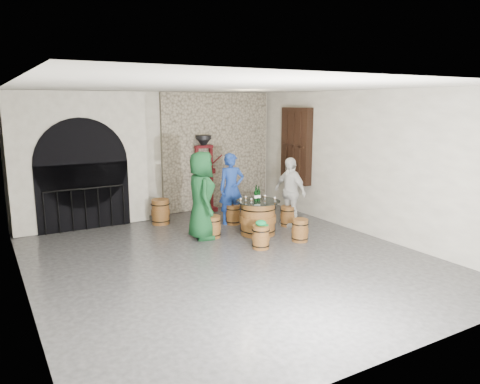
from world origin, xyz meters
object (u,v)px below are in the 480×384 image
person_blue (232,189)px  wine_bottle_left (256,195)px  side_barrel (160,212)px  barrel_stool_right (288,216)px  barrel_stool_near_right (300,230)px  person_green (202,196)px  person_white (290,192)px  barrel_stool_left (213,227)px  barrel_table (258,218)px  wine_bottle_center (259,195)px  corking_press (204,168)px  barrel_stool_far (233,215)px  wine_bottle_right (256,193)px  barrel_stool_near_left (261,237)px

person_blue → wine_bottle_left: size_ratio=5.35×
side_barrel → wine_bottle_left: bearing=-51.8°
barrel_stool_right → barrel_stool_near_right: (-0.51, -1.14, 0.00)m
person_green → person_white: size_ratio=1.15×
barrel_stool_left → barrel_table: bearing=-16.3°
barrel_stool_right → barrel_stool_left: bearing=178.4°
barrel_stool_right → wine_bottle_left: size_ratio=1.50×
wine_bottle_left → barrel_stool_right: bearing=12.1°
person_green → person_blue: bearing=-43.2°
barrel_stool_near_right → person_white: bearing=64.0°
person_green → wine_bottle_center: size_ratio=5.88×
person_blue → side_barrel: bearing=162.6°
person_blue → corking_press: (-0.01, 1.50, 0.34)m
barrel_stool_near_right → barrel_stool_far: bearing=105.8°
person_green → corking_press: corking_press is taller
barrel_stool_left → person_blue: (0.93, 0.81, 0.63)m
person_white → corking_press: corking_press is taller
barrel_stool_near_right → barrel_stool_left: bearing=141.2°
barrel_stool_left → person_green: size_ratio=0.25×
barrel_stool_right → wine_bottle_right: size_ratio=1.50×
person_blue → wine_bottle_left: (0.00, -1.10, 0.03)m
wine_bottle_right → barrel_stool_left: bearing=175.7°
barrel_stool_right → wine_bottle_left: (-1.06, -0.23, 0.66)m
barrel_stool_far → wine_bottle_left: bearing=-90.0°
barrel_stool_near_right → person_green: 2.25m
wine_bottle_left → wine_bottle_right: bearing=55.0°
barrel_stool_near_right → person_green: (-1.71, 1.26, 0.71)m
person_white → wine_bottle_right: size_ratio=5.11×
barrel_stool_near_left → barrel_stool_far: bearing=77.0°
corking_press → side_barrel: bearing=-160.7°
barrel_stool_near_left → wine_bottle_right: (0.59, 1.11, 0.66)m
person_white → wine_bottle_left: size_ratio=5.11×
barrel_stool_left → person_white: bearing=-1.2°
wine_bottle_right → barrel_stool_far: bearing=99.7°
barrel_stool_far → side_barrel: bearing=149.0°
barrel_stool_near_left → person_blue: (0.44, 2.01, 0.63)m
barrel_table → barrel_stool_far: 1.04m
corking_press → barrel_stool_left: bearing=-115.9°
side_barrel → barrel_table: bearing=-50.9°
barrel_table → barrel_stool_left: barrel_table is taller
wine_bottle_center → corking_press: (-0.09, 2.59, 0.30)m
barrel_table → corking_press: corking_press is taller
barrel_table → barrel_stool_near_left: barrel_table is taller
barrel_stool_near_left → person_white: size_ratio=0.29×
barrel_stool_right → wine_bottle_right: wine_bottle_right is taller
barrel_stool_near_left → side_barrel: size_ratio=0.79×
barrel_stool_right → barrel_table: bearing=-166.8°
barrel_stool_right → barrel_stool_near_left: bearing=-142.9°
barrel_table → barrel_stool_left: 1.04m
person_white → person_green: bearing=-101.4°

